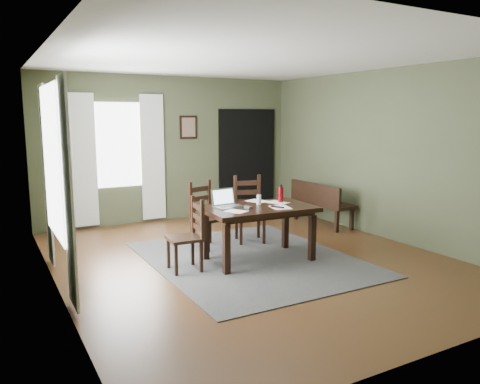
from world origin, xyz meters
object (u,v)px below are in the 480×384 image
dining_table (259,213)px  chair_back_right (249,210)px  chair_end (188,236)px  water_bottle (281,194)px  chair_back_left (206,216)px  bench (320,200)px  laptop (226,202)px

dining_table → chair_back_right: bearing=69.9°
chair_end → water_bottle: size_ratio=3.67×
chair_back_left → water_bottle: water_bottle is taller
dining_table → bench: (2.08, 1.29, -0.20)m
laptop → water_bottle: size_ratio=1.48×
dining_table → chair_back_left: chair_back_left is taller
laptop → water_bottle: 0.83m
bench → laptop: size_ratio=3.66×
dining_table → chair_back_left: (-0.35, 0.93, -0.17)m
laptop → bench: bearing=18.1°
chair_back_left → water_bottle: (0.79, -0.81, 0.38)m
water_bottle → laptop: bearing=173.2°
chair_back_left → chair_back_right: 0.75m
chair_back_right → bench: 1.72m
chair_back_right → water_bottle: bearing=-69.5°
chair_back_right → water_bottle: chair_back_right is taller
dining_table → chair_end: size_ratio=1.64×
bench → water_bottle: 2.05m
bench → laptop: bearing=113.3°
chair_end → laptop: bearing=107.8°
chair_end → chair_back_left: chair_back_left is taller
dining_table → chair_back_left: bearing=113.3°
chair_back_left → water_bottle: bearing=-62.5°
chair_end → laptop: (0.62, 0.15, 0.36)m
chair_back_right → laptop: 1.10m
dining_table → chair_end: 1.03m
chair_back_left → chair_end: bearing=-144.0°
dining_table → laptop: laptop is taller
dining_table → chair_end: bearing=178.8°
dining_table → bench: bearing=34.5°
chair_back_left → bench: 2.46m
laptop → chair_back_left: bearing=82.0°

